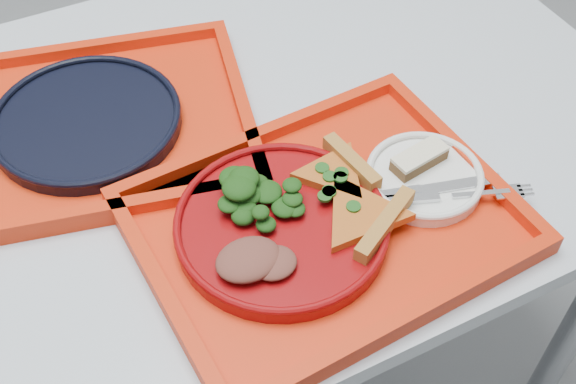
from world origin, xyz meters
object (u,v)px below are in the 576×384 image
Objects in this scene: tray_main at (325,225)px; dinner_plate at (282,227)px; navy_plate at (87,122)px; dessert_bar at (419,158)px; tray_far at (89,130)px.

dinner_plate reaches higher than tray_main.
dinner_plate is (-0.05, 0.01, 0.02)m from tray_main.
dinner_plate reaches higher than navy_plate.
dessert_bar is at bearing 4.41° from tray_main.
tray_main is 0.15m from dessert_bar.
navy_plate is (-0.16, 0.29, -0.00)m from dinner_plate.
navy_plate is at bearing 122.30° from tray_main.
dessert_bar reaches higher than dinner_plate.
dessert_bar is at bearing -37.30° from navy_plate.
dinner_plate reaches higher than tray_far.
tray_main is 5.66× the size of dessert_bar.
tray_far is 1.73× the size of dinner_plate.
navy_plate is 0.46m from dessert_bar.
tray_main and tray_far have the same top height.
navy_plate is at bearing 118.98° from dinner_plate.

